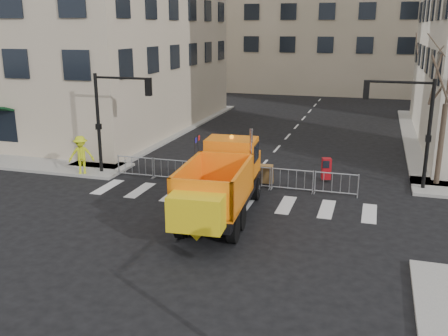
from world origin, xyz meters
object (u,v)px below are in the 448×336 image
(cop_b, at_px, (212,171))
(cop_c, at_px, (248,171))
(worker, at_px, (81,155))
(plow_truck, at_px, (221,182))
(cop_a, at_px, (227,170))
(newspaper_box, at_px, (326,169))

(cop_b, height_order, cop_c, cop_c)
(cop_c, height_order, worker, worker)
(cop_b, bearing_deg, plow_truck, 111.65)
(plow_truck, distance_m, worker, 9.68)
(worker, bearing_deg, plow_truck, -50.71)
(plow_truck, relative_size, cop_c, 4.79)
(cop_c, xyz_separation_m, worker, (-9.09, -0.20, 0.19))
(plow_truck, relative_size, cop_b, 5.53)
(cop_a, height_order, newspaper_box, cop_a)
(plow_truck, relative_size, worker, 4.62)
(cop_a, relative_size, worker, 0.93)
(worker, bearing_deg, newspaper_box, -15.64)
(cop_b, bearing_deg, cop_c, 177.88)
(plow_truck, bearing_deg, cop_a, 9.44)
(cop_c, xyz_separation_m, newspaper_box, (3.46, 2.59, -0.28))
(plow_truck, distance_m, cop_b, 4.33)
(cop_a, height_order, cop_b, cop_a)
(plow_truck, relative_size, newspaper_box, 8.56)
(newspaper_box, bearing_deg, cop_a, -166.28)
(worker, bearing_deg, cop_b, -26.60)
(cop_a, xyz_separation_m, newspaper_box, (4.56, 2.59, -0.25))
(plow_truck, bearing_deg, cop_b, 19.73)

